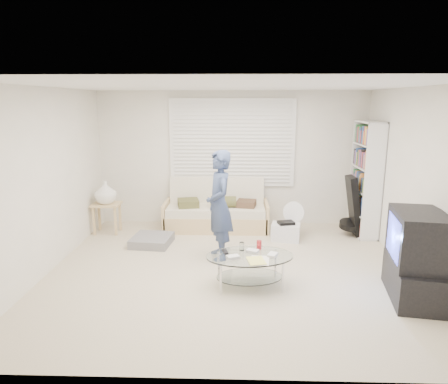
{
  "coord_description": "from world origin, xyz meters",
  "views": [
    {
      "loc": [
        0.08,
        -5.2,
        2.31
      ],
      "look_at": [
        -0.09,
        0.3,
        1.05
      ],
      "focal_mm": 32.0,
      "sensor_mm": 36.0,
      "label": 1
    }
  ],
  "objects_px": {
    "tv_unit": "(416,257)",
    "coffee_table": "(250,261)",
    "bookshelf": "(365,179)",
    "futon_sofa": "(216,213)"
  },
  "relations": [
    {
      "from": "tv_unit",
      "to": "coffee_table",
      "type": "height_order",
      "value": "tv_unit"
    },
    {
      "from": "bookshelf",
      "to": "tv_unit",
      "type": "xyz_separation_m",
      "value": [
        -0.13,
        -2.39,
        -0.47
      ]
    },
    {
      "from": "coffee_table",
      "to": "tv_unit",
      "type": "bearing_deg",
      "value": -8.02
    },
    {
      "from": "futon_sofa",
      "to": "coffee_table",
      "type": "height_order",
      "value": "futon_sofa"
    },
    {
      "from": "tv_unit",
      "to": "futon_sofa",
      "type": "bearing_deg",
      "value": 133.54
    },
    {
      "from": "futon_sofa",
      "to": "bookshelf",
      "type": "bearing_deg",
      "value": -4.73
    },
    {
      "from": "tv_unit",
      "to": "coffee_table",
      "type": "xyz_separation_m",
      "value": [
        -1.94,
        0.27,
        -0.19
      ]
    },
    {
      "from": "futon_sofa",
      "to": "tv_unit",
      "type": "height_order",
      "value": "tv_unit"
    },
    {
      "from": "futon_sofa",
      "to": "tv_unit",
      "type": "xyz_separation_m",
      "value": [
        2.48,
        -2.61,
        0.22
      ]
    },
    {
      "from": "bookshelf",
      "to": "coffee_table",
      "type": "xyz_separation_m",
      "value": [
        -2.06,
        -2.12,
        -0.66
      ]
    }
  ]
}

